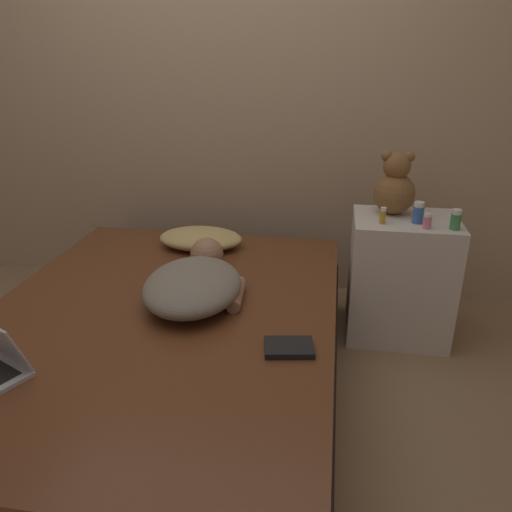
% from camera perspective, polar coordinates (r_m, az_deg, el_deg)
% --- Properties ---
extents(ground_plane, '(12.00, 12.00, 0.00)m').
position_cam_1_polar(ground_plane, '(2.42, -10.30, -15.53)').
color(ground_plane, '#937551').
extents(wall_back, '(8.00, 0.06, 2.60)m').
position_cam_1_polar(wall_back, '(3.16, -4.05, 19.30)').
color(wall_back, tan).
rests_on(wall_back, ground_plane).
extents(bed, '(1.52, 2.04, 0.44)m').
position_cam_1_polar(bed, '(2.29, -10.68, -11.21)').
color(bed, '#2D2319').
rests_on(bed, ground_plane).
extents(nightstand, '(0.53, 0.43, 0.67)m').
position_cam_1_polar(nightstand, '(2.80, 16.11, -2.41)').
color(nightstand, silver).
rests_on(nightstand, ground_plane).
extents(pillow, '(0.47, 0.32, 0.10)m').
position_cam_1_polar(pillow, '(2.82, -6.34, 2.01)').
color(pillow, tan).
rests_on(pillow, bed).
extents(person_lying, '(0.46, 0.73, 0.17)m').
position_cam_1_polar(person_lying, '(2.24, -6.96, -2.97)').
color(person_lying, gray).
rests_on(person_lying, bed).
extents(teddy_bear, '(0.22, 0.22, 0.33)m').
position_cam_1_polar(teddy_bear, '(2.71, 15.57, 7.62)').
color(teddy_bear, brown).
rests_on(teddy_bear, nightstand).
extents(bottle_amber, '(0.03, 0.03, 0.08)m').
position_cam_1_polar(bottle_amber, '(2.56, 14.29, 4.48)').
color(bottle_amber, gold).
rests_on(bottle_amber, nightstand).
extents(bottle_blue, '(0.05, 0.05, 0.11)m').
position_cam_1_polar(bottle_blue, '(2.61, 18.05, 4.71)').
color(bottle_blue, '#3866B2').
rests_on(bottle_blue, nightstand).
extents(bottle_pink, '(0.04, 0.04, 0.08)m').
position_cam_1_polar(bottle_pink, '(2.55, 18.99, 3.79)').
color(bottle_pink, pink).
rests_on(bottle_pink, nightstand).
extents(bottle_green, '(0.05, 0.05, 0.10)m').
position_cam_1_polar(bottle_green, '(2.58, 21.87, 3.87)').
color(bottle_green, '#3D8E4C').
rests_on(bottle_green, nightstand).
extents(book, '(0.20, 0.16, 0.02)m').
position_cam_1_polar(book, '(1.88, 3.79, -10.39)').
color(book, black).
rests_on(book, bed).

